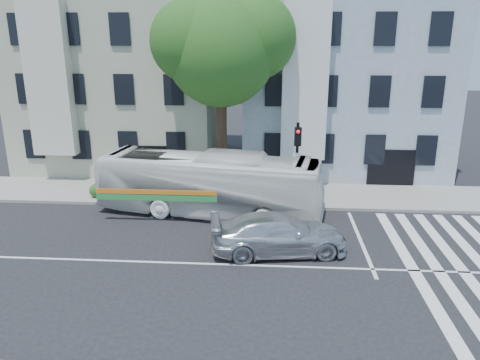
{
  "coord_description": "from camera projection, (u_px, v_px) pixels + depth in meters",
  "views": [
    {
      "loc": [
        2.67,
        -15.85,
        8.33
      ],
      "look_at": [
        1.35,
        3.1,
        2.4
      ],
      "focal_mm": 35.0,
      "sensor_mm": 36.0,
      "label": 1
    }
  ],
  "objects": [
    {
      "name": "ground",
      "position": [
        199.0,
        264.0,
        17.75
      ],
      "size": [
        120.0,
        120.0,
        0.0
      ],
      "primitive_type": "plane",
      "color": "black",
      "rests_on": "ground"
    },
    {
      "name": "sidewalk_far",
      "position": [
        221.0,
        194.0,
        25.35
      ],
      "size": [
        80.0,
        4.0,
        0.15
      ],
      "primitive_type": "cube",
      "color": "gray",
      "rests_on": "ground"
    },
    {
      "name": "building_left",
      "position": [
        126.0,
        79.0,
        30.86
      ],
      "size": [
        12.0,
        10.0,
        11.0
      ],
      "primitive_type": "cube",
      "color": "#A7AE92",
      "rests_on": "ground"
    },
    {
      "name": "building_right",
      "position": [
        341.0,
        81.0,
        29.94
      ],
      "size": [
        12.0,
        10.0,
        11.0
      ],
      "primitive_type": "cube",
      "color": "#8F9CAB",
      "rests_on": "ground"
    },
    {
      "name": "street_tree",
      "position": [
        222.0,
        45.0,
        23.74
      ],
      "size": [
        7.3,
        5.9,
        11.1
      ],
      "color": "#2D2116",
      "rests_on": "ground"
    },
    {
      "name": "bus",
      "position": [
        209.0,
        184.0,
        22.27
      ],
      "size": [
        4.33,
        11.12,
        3.02
      ],
      "primitive_type": "imported",
      "rotation": [
        0.0,
        0.0,
        1.4
      ],
      "color": "white",
      "rests_on": "ground"
    },
    {
      "name": "sedan",
      "position": [
        279.0,
        234.0,
        18.48
      ],
      "size": [
        3.0,
        5.65,
        1.56
      ],
      "primitive_type": "imported",
      "rotation": [
        0.0,
        0.0,
        1.73
      ],
      "color": "silver",
      "rests_on": "ground"
    },
    {
      "name": "hedge",
      "position": [
        176.0,
        192.0,
        24.23
      ],
      "size": [
        8.54,
        1.71,
        0.7
      ],
      "primitive_type": null,
      "rotation": [
        0.0,
        0.0,
        0.1
      ],
      "color": "#23601F",
      "rests_on": "sidewalk_far"
    },
    {
      "name": "traffic_signal",
      "position": [
        297.0,
        155.0,
        22.32
      ],
      "size": [
        0.45,
        0.54,
        4.37
      ],
      "rotation": [
        0.0,
        0.0,
        0.21
      ],
      "color": "black",
      "rests_on": "ground"
    }
  ]
}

